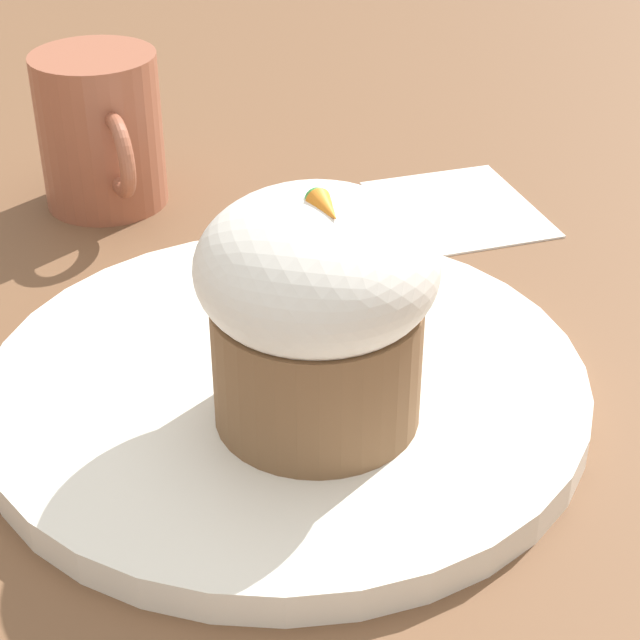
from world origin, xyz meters
The scene contains 6 objects.
ground_plane centered at (0.00, 0.00, 0.00)m, with size 4.00×4.00×0.00m, color brown.
dessert_plate centered at (0.00, 0.00, 0.01)m, with size 0.26×0.26×0.01m.
carrot_cake centered at (0.03, 0.00, 0.07)m, with size 0.09×0.09×0.10m.
spoon centered at (-0.01, 0.00, 0.02)m, with size 0.12×0.04×0.01m.
coffee_cup centered at (-0.23, -0.02, 0.04)m, with size 0.10×0.07×0.09m.
paper_napkin centered at (-0.13, 0.16, 0.00)m, with size 0.11×0.10×0.00m.
Camera 1 is at (0.35, -0.14, 0.28)m, focal length 60.00 mm.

